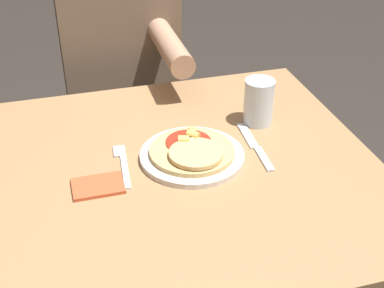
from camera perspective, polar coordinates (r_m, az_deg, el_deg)
The scene contains 8 objects.
dining_table at distance 1.32m, azimuth -0.98°, elevation -6.88°, with size 0.91×0.87×0.74m.
plate at distance 1.26m, azimuth 0.00°, elevation -1.26°, with size 0.25×0.25×0.01m.
pizza at distance 1.25m, azimuth 0.06°, elevation -0.69°, with size 0.20×0.20×0.04m.
fork at distance 1.26m, azimuth -7.40°, elevation -2.04°, with size 0.03×0.18×0.00m.
knife at distance 1.32m, azimuth 6.79°, elevation -0.28°, with size 0.03×0.22×0.00m.
drinking_glass at distance 1.39m, azimuth 7.13°, elevation 4.48°, with size 0.08×0.08×0.12m.
napkin at distance 1.19m, azimuth -10.00°, elevation -4.43°, with size 0.11×0.08×0.01m.
person_diner at distance 1.86m, azimuth -7.48°, elevation 7.70°, with size 0.38×0.52×1.17m.
Camera 1 is at (-0.25, -0.98, 1.45)m, focal length 50.00 mm.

